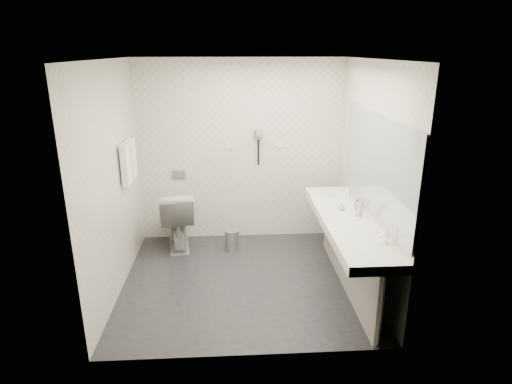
{
  "coord_description": "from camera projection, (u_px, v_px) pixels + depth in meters",
  "views": [
    {
      "loc": [
        -0.13,
        -4.46,
        2.59
      ],
      "look_at": [
        0.15,
        0.15,
        1.05
      ],
      "focal_mm": 30.02,
      "sensor_mm": 36.0,
      "label": 1
    }
  ],
  "objects": [
    {
      "name": "soap_bottle_b",
      "position": [
        341.0,
        206.0,
        4.88
      ],
      "size": [
        0.1,
        0.1,
        0.09
      ],
      "primitive_type": "imported",
      "rotation": [
        0.0,
        0.0,
        -0.44
      ],
      "color": "white",
      "rests_on": "vanity_counter"
    },
    {
      "name": "vanity_panel",
      "position": [
        347.0,
        257.0,
        4.81
      ],
      "size": [
        0.03,
        2.15,
        0.75
      ],
      "primitive_type": "cube",
      "color": "gray",
      "rests_on": "floor"
    },
    {
      "name": "vanity_post_far",
      "position": [
        329.0,
        222.0,
        5.79
      ],
      "size": [
        0.06,
        0.06,
        0.75
      ],
      "primitive_type": "cylinder",
      "color": "silver",
      "rests_on": "floor"
    },
    {
      "name": "switch_plate_a",
      "position": [
        229.0,
        145.0,
        5.83
      ],
      "size": [
        0.09,
        0.02,
        0.09
      ],
      "primitive_type": "cube",
      "color": "white",
      "rests_on": "wall_back"
    },
    {
      "name": "bin_lid",
      "position": [
        232.0,
        231.0,
        5.75
      ],
      "size": [
        0.19,
        0.19,
        0.02
      ],
      "primitive_type": "cylinder",
      "color": "#B2B5BA",
      "rests_on": "pedal_bin"
    },
    {
      "name": "mirror",
      "position": [
        375.0,
        164.0,
        4.48
      ],
      "size": [
        0.02,
        2.2,
        1.05
      ],
      "primitive_type": "cube",
      "color": "#B2BCC6",
      "rests_on": "wall_right"
    },
    {
      "name": "wall_back",
      "position": [
        240.0,
        152.0,
        5.88
      ],
      "size": [
        2.8,
        0.0,
        2.8
      ],
      "primitive_type": "plane",
      "rotation": [
        1.57,
        0.0,
        0.0
      ],
      "color": "silver",
      "rests_on": "floor"
    },
    {
      "name": "wall_front",
      "position": [
        248.0,
        226.0,
        3.42
      ],
      "size": [
        2.8,
        0.0,
        2.8
      ],
      "primitive_type": "plane",
      "rotation": [
        -1.57,
        0.0,
        0.0
      ],
      "color": "silver",
      "rests_on": "floor"
    },
    {
      "name": "faucet_near",
      "position": [
        386.0,
        236.0,
        4.03
      ],
      "size": [
        0.04,
        0.04,
        0.15
      ],
      "primitive_type": "cylinder",
      "color": "silver",
      "rests_on": "vanity_counter"
    },
    {
      "name": "wall_left",
      "position": [
        112.0,
        182.0,
        4.57
      ],
      "size": [
        0.0,
        2.6,
        2.6
      ],
      "primitive_type": "plane",
      "rotation": [
        1.57,
        0.0,
        1.57
      ],
      "color": "silver",
      "rests_on": "floor"
    },
    {
      "name": "ceiling",
      "position": [
        242.0,
        59.0,
        4.26
      ],
      "size": [
        2.8,
        2.8,
        0.0
      ],
      "primitive_type": "plane",
      "rotation": [
        3.14,
        0.0,
        0.0
      ],
      "color": "white",
      "rests_on": "wall_back"
    },
    {
      "name": "pedal_bin",
      "position": [
        232.0,
        240.0,
        5.79
      ],
      "size": [
        0.2,
        0.2,
        0.27
      ],
      "primitive_type": "cylinder",
      "rotation": [
        0.0,
        0.0,
        0.05
      ],
      "color": "#B2B5BA",
      "rests_on": "floor"
    },
    {
      "name": "soap_bottle_a",
      "position": [
        359.0,
        211.0,
        4.69
      ],
      "size": [
        0.08,
        0.08,
        0.12
      ],
      "primitive_type": "imported",
      "rotation": [
        0.0,
        0.0,
        0.61
      ],
      "color": "white",
      "rests_on": "vanity_counter"
    },
    {
      "name": "glass_right",
      "position": [
        360.0,
        203.0,
        4.97
      ],
      "size": [
        0.06,
        0.06,
        0.1
      ],
      "primitive_type": "cylinder",
      "rotation": [
        0.0,
        0.0,
        -0.2
      ],
      "color": "silver",
      "rests_on": "vanity_counter"
    },
    {
      "name": "vanity_counter",
      "position": [
        347.0,
        222.0,
        4.67
      ],
      "size": [
        0.55,
        2.2,
        0.1
      ],
      "primitive_type": "cube",
      "color": "white",
      "rests_on": "floor"
    },
    {
      "name": "towel_far",
      "position": [
        131.0,
        159.0,
        5.21
      ],
      "size": [
        0.07,
        0.24,
        0.48
      ],
      "primitive_type": "cube",
      "color": "white",
      "rests_on": "towel_rail"
    },
    {
      "name": "toilet",
      "position": [
        177.0,
        219.0,
        5.82
      ],
      "size": [
        0.57,
        0.86,
        0.81
      ],
      "primitive_type": "imported",
      "rotation": [
        0.0,
        0.0,
        3.29
      ],
      "color": "white",
      "rests_on": "floor"
    },
    {
      "name": "basin_near",
      "position": [
        365.0,
        245.0,
        4.05
      ],
      "size": [
        0.4,
        0.31,
        0.05
      ],
      "primitive_type": "ellipsoid",
      "color": "white",
      "rests_on": "vanity_counter"
    },
    {
      "name": "basin_far",
      "position": [
        333.0,
        199.0,
        5.28
      ],
      "size": [
        0.4,
        0.31,
        0.05
      ],
      "primitive_type": "ellipsoid",
      "color": "white",
      "rests_on": "vanity_counter"
    },
    {
      "name": "dryer_cord",
      "position": [
        258.0,
        153.0,
        5.86
      ],
      "size": [
        0.02,
        0.02,
        0.35
      ],
      "primitive_type": "cylinder",
      "color": "black",
      "rests_on": "dryer_cradle"
    },
    {
      "name": "towel_near",
      "position": [
        126.0,
        164.0,
        4.94
      ],
      "size": [
        0.07,
        0.24,
        0.48
      ],
      "primitive_type": "cube",
      "color": "white",
      "rests_on": "towel_rail"
    },
    {
      "name": "wall_right",
      "position": [
        369.0,
        177.0,
        4.73
      ],
      "size": [
        0.0,
        2.6,
        2.6
      ],
      "primitive_type": "plane",
      "rotation": [
        1.57,
        0.0,
        -1.57
      ],
      "color": "silver",
      "rests_on": "floor"
    },
    {
      "name": "faucet_far",
      "position": [
        349.0,
        192.0,
        5.26
      ],
      "size": [
        0.04,
        0.04,
        0.15
      ],
      "primitive_type": "cylinder",
      "color": "silver",
      "rests_on": "vanity_counter"
    },
    {
      "name": "switch_plate_b",
      "position": [
        280.0,
        145.0,
        5.87
      ],
      "size": [
        0.09,
        0.02,
        0.09
      ],
      "primitive_type": "cube",
      "color": "white",
      "rests_on": "wall_back"
    },
    {
      "name": "vanity_post_near",
      "position": [
        380.0,
        310.0,
        3.83
      ],
      "size": [
        0.06,
        0.06,
        0.75
      ],
      "primitive_type": "cylinder",
      "color": "silver",
      "rests_on": "floor"
    },
    {
      "name": "flush_plate",
      "position": [
        179.0,
        174.0,
        5.92
      ],
      "size": [
        0.18,
        0.02,
        0.12
      ],
      "primitive_type": "cube",
      "color": "#B2B5BA",
      "rests_on": "wall_back"
    },
    {
      "name": "glass_left",
      "position": [
        357.0,
        205.0,
        4.91
      ],
      "size": [
        0.06,
        0.06,
        0.1
      ],
      "primitive_type": "cylinder",
      "rotation": [
        0.0,
        0.0,
        -0.01
      ],
      "color": "silver",
      "rests_on": "vanity_counter"
    },
    {
      "name": "towel_rail",
      "position": [
        126.0,
        143.0,
        5.0
      ],
      "size": [
        0.02,
        0.62,
        0.02
      ],
      "primitive_type": "cylinder",
      "rotation": [
        1.57,
        0.0,
        0.0
      ],
      "color": "silver",
      "rests_on": "wall_left"
    },
    {
      "name": "dryer_cradle",
      "position": [
        258.0,
        134.0,
        5.79
      ],
      "size": [
        0.1,
        0.04,
        0.14
      ],
      "primitive_type": "cube",
      "color": "gray",
      "rests_on": "wall_back"
    },
    {
      "name": "soap_bottle_c",
      "position": [
        358.0,
        211.0,
        4.68
      ],
      "size": [
        0.06,
        0.06,
        0.12
      ],
      "primitive_type": "imported",
      "rotation": [
        0.0,
        0.0,
        0.38
      ],
      "color": "white",
      "rests_on": "vanity_counter"
    },
    {
      "name": "floor",
      "position": [
        244.0,
        280.0,
        5.05
      ],
      "size": [
        2.8,
        2.8,
        0.0
      ],
      "primitive_type": "plane",
      "color": "#232327",
      "rests_on": "ground"
    },
    {
      "name": "dryer_barrel",
      "position": [
        259.0,
        133.0,
        5.72
      ],
      "size": [
        0.08,
        0.14,
        0.08
      ],
      "primitive_type": "cylinder",
      "rotation": [
        1.57,
        0.0,
        0.0
      ],
      "color": "gray",
      "rests_on": "dryer_cradle"
    }
  ]
}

